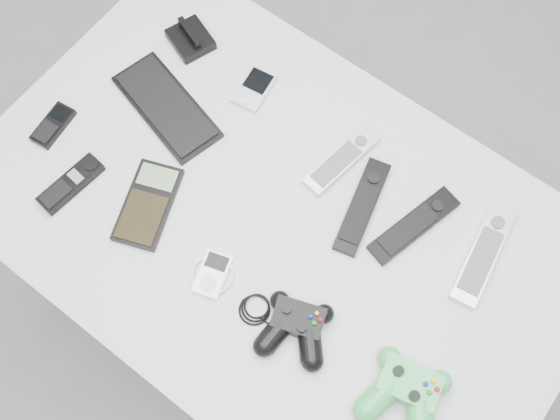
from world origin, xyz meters
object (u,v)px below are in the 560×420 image
Objects in this scene: remote_silver_a at (342,160)px; mobile_phone at (53,125)px; remote_black_a at (362,206)px; pda_keyboard at (167,106)px; remote_black_b at (414,225)px; remote_silver_b at (484,253)px; desk at (277,231)px; mp3_player at (212,274)px; pda at (254,89)px; controller_green at (406,392)px; cordless_handset at (71,184)px; calculator at (148,204)px; controller_black at (296,326)px.

mobile_phone is at bearing -141.91° from remote_silver_a.
pda_keyboard is at bearing 173.78° from remote_black_a.
remote_silver_b is at bearing 28.09° from remote_black_b.
remote_black_a reaches higher than desk.
pda_keyboard is at bearing 126.19° from mp3_player.
controller_green is at bearing -37.44° from pda.
remote_silver_a is 0.47m from controller_green.
controller_green reaches higher than cordless_handset.
mp3_player is 0.55× the size of controller_green.
cordless_handset is (-0.49, -0.31, 0.00)m from remote_black_a.
pda is 0.41m from mp3_player.
remote_black_b is 1.14× the size of calculator.
controller_green is at bearing -20.62° from calculator.
pda is at bearing 99.30° from mp3_player.
pda is 1.10× the size of mp3_player.
mp3_player is at bearing -13.10° from mobile_phone.
cordless_handset is at bearing -161.70° from remote_silver_b.
pda is 0.58m from remote_silver_b.
remote_silver_a is 1.03× the size of calculator.
remote_black_b is 0.92× the size of remote_silver_b.
cordless_handset is at bearing -38.39° from mobile_phone.
mobile_phone is (-0.72, -0.26, -0.00)m from remote_black_b.
remote_black_b is 0.69m from cordless_handset.
remote_black_b is 0.53m from calculator.
desk is 0.27m from calculator.
pda is 0.96× the size of mobile_phone.
calculator is 0.38m from controller_black.
cordless_handset reaches higher than pda.
remote_silver_b is (0.24, 0.06, 0.00)m from remote_black_a.
controller_black is (0.04, -0.27, 0.01)m from remote_black_a.
remote_silver_b is 2.20× the size of mobile_phone.
remote_black_b reaches higher than mobile_phone.
controller_black is (0.16, -0.15, 0.09)m from desk.
mobile_phone reaches higher than pda.
remote_silver_b is (0.33, 0.00, 0.00)m from remote_silver_a.
pda_keyboard is at bearing -153.15° from remote_silver_a.
desk is 7.59× the size of controller_green.
pda is 0.47× the size of remote_black_a.
remote_black_a is (0.12, 0.12, 0.08)m from desk.
remote_silver_b is 0.99× the size of controller_black.
desk is 0.41m from controller_green.
remote_silver_a is (0.37, 0.12, 0.00)m from pda_keyboard.
cordless_handset reaches higher than remote_black_b.
cordless_handset is at bearing 164.42° from controller_black.
remote_black_b is at bearing 108.29° from controller_green.
remote_black_a reaches higher than mp3_player.
remote_black_b is at bearing 33.61° from mp3_player.
remote_silver_a is 0.90× the size of remote_black_b.
remote_silver_b is 1.40× the size of controller_green.
pda is 0.47× the size of remote_black_b.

